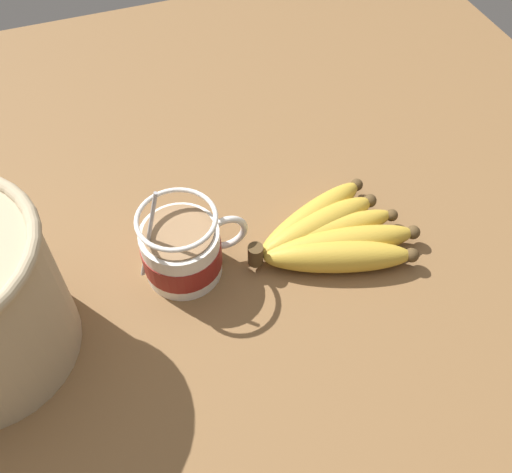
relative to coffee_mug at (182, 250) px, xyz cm
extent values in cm
cube|color=brown|center=(3.73, -2.24, -5.93)|extent=(137.39, 137.39, 3.55)
cylinder|color=white|center=(-0.13, 0.00, -0.37)|extent=(9.88, 9.88, 7.58)
cylinder|color=maroon|center=(-0.13, 0.00, -0.59)|extent=(10.08, 10.08, 3.56)
torus|color=white|center=(5.79, 0.00, 0.93)|extent=(5.79, 0.90, 5.79)
cylinder|color=#997551|center=(-0.13, 0.00, 3.52)|extent=(8.68, 8.68, 0.40)
torus|color=white|center=(-0.13, 0.00, 6.03)|extent=(9.88, 9.88, 0.60)
cylinder|color=#B2B2B7|center=(-3.67, 0.00, 4.21)|extent=(4.10, 0.50, 13.86)
ellipsoid|color=#B2B2B7|center=(-1.86, 0.00, -2.66)|extent=(3.00, 2.00, 0.80)
cylinder|color=#4C381E|center=(8.68, -2.93, -1.32)|extent=(2.00, 2.00, 3.00)
ellipsoid|color=gold|center=(18.69, -6.29, -2.03)|extent=(19.48, 10.11, 4.27)
sphere|color=#4C381E|center=(27.75, -9.32, -2.03)|extent=(1.92, 1.92, 1.92)
ellipsoid|color=gold|center=(19.76, -4.55, -2.06)|extent=(20.79, 7.09, 4.19)
sphere|color=#4C381E|center=(29.85, -6.02, -2.06)|extent=(1.89, 1.89, 1.89)
ellipsoid|color=gold|center=(19.21, -2.58, -2.27)|extent=(19.19, 4.43, 3.78)
sphere|color=#4C381E|center=(28.75, -2.26, -2.27)|extent=(1.70, 1.70, 1.70)
ellipsoid|color=gold|center=(18.34, -0.85, -2.05)|extent=(18.25, 7.87, 4.22)
sphere|color=#4C381E|center=(27.02, 1.02, -2.05)|extent=(1.90, 1.90, 1.90)
ellipsoid|color=gold|center=(18.16, 0.97, -2.17)|extent=(18.63, 10.73, 3.97)
sphere|color=#4C381E|center=(26.72, 4.50, -2.17)|extent=(1.79, 1.79, 1.79)
camera|label=1|loc=(-6.00, -43.81, 56.71)|focal=40.00mm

